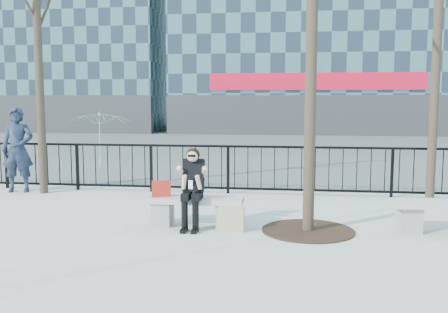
# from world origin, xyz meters

# --- Properties ---
(ground) EXTENTS (120.00, 120.00, 0.00)m
(ground) POSITION_xyz_m (0.00, 0.00, 0.00)
(ground) COLOR #A3A39D
(ground) RESTS_ON ground
(street_surface) EXTENTS (60.00, 23.00, 0.01)m
(street_surface) POSITION_xyz_m (0.00, 15.00, 0.00)
(street_surface) COLOR #474747
(street_surface) RESTS_ON ground
(railing) EXTENTS (14.00, 0.06, 1.10)m
(railing) POSITION_xyz_m (0.00, 3.00, 0.55)
(railing) COLOR black
(railing) RESTS_ON ground
(tree_grate) EXTENTS (1.50, 1.50, 0.02)m
(tree_grate) POSITION_xyz_m (1.90, -0.10, 0.01)
(tree_grate) COLOR black
(tree_grate) RESTS_ON ground
(bench_main) EXTENTS (1.65, 0.46, 0.49)m
(bench_main) POSITION_xyz_m (0.00, 0.00, 0.30)
(bench_main) COLOR slate
(bench_main) RESTS_ON ground
(bench_second) EXTENTS (1.74, 0.48, 0.52)m
(bench_second) POSITION_xyz_m (4.10, 0.11, 0.32)
(bench_second) COLOR slate
(bench_second) RESTS_ON ground
(seated_woman) EXTENTS (0.50, 0.64, 1.34)m
(seated_woman) POSITION_xyz_m (0.00, -0.16, 0.67)
(seated_woman) COLOR black
(seated_woman) RESTS_ON ground
(handbag) EXTENTS (0.35, 0.22, 0.26)m
(handbag) POSITION_xyz_m (-0.57, 0.02, 0.62)
(handbag) COLOR #B22015
(handbag) RESTS_ON bench_main
(shopping_bag) EXTENTS (0.42, 0.16, 0.40)m
(shopping_bag) POSITION_xyz_m (0.66, -0.25, 0.20)
(shopping_bag) COLOR #CCBA90
(shopping_bag) RESTS_ON ground
(standing_man) EXTENTS (0.79, 0.60, 1.96)m
(standing_man) POSITION_xyz_m (-4.63, 2.56, 0.98)
(standing_man) COLOR black
(standing_man) RESTS_ON ground
(vendor_umbrella) EXTENTS (2.06, 2.10, 1.79)m
(vendor_umbrella) POSITION_xyz_m (-4.27, 6.60, 0.89)
(vendor_umbrella) COLOR #DFED34
(vendor_umbrella) RESTS_ON ground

